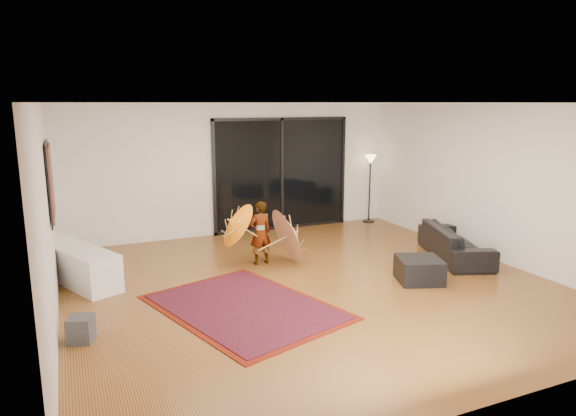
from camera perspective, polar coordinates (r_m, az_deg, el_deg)
floor at (r=7.86m, az=2.51°, el=-8.51°), size 7.00×7.00×0.00m
ceiling at (r=7.38m, az=2.70°, el=11.59°), size 7.00×7.00×0.00m
wall_back at (r=10.71m, az=-5.73°, el=4.30°), size 7.00×0.00×7.00m
wall_front at (r=4.71m, az=21.88°, el=-5.88°), size 7.00×0.00×7.00m
wall_left at (r=6.75m, az=-25.10°, el=-1.03°), size 0.00×7.00×7.00m
wall_right at (r=9.56m, az=21.79°, el=2.65°), size 0.00×7.00×7.00m
sliding_door at (r=11.05m, az=-0.72°, el=3.80°), size 3.06×0.07×2.40m
painting at (r=7.69m, az=-24.90°, el=2.67°), size 0.04×1.28×1.08m
media_console at (r=8.58m, az=-22.64°, el=-5.71°), size 1.28×2.04×0.56m
speaker at (r=6.50m, az=-22.03°, el=-12.37°), size 0.34×0.34×0.30m
persian_rug at (r=7.04m, az=-4.84°, el=-10.90°), size 2.55×3.04×0.02m
sofa at (r=9.55m, az=18.05°, el=-3.66°), size 1.39×2.06×0.56m
ottoman at (r=8.19m, az=14.37°, el=-6.67°), size 0.83×0.83×0.37m
floor_lamp at (r=11.84m, az=9.13°, el=4.28°), size 0.27×0.27×1.55m
child at (r=8.70m, az=-3.10°, el=-2.76°), size 0.42×0.30×1.09m
parasol_orange at (r=8.44m, az=-6.49°, el=-1.95°), size 0.58×0.79×0.86m
parasol_white at (r=8.80m, az=0.91°, el=-2.85°), size 0.53×1.00×1.00m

